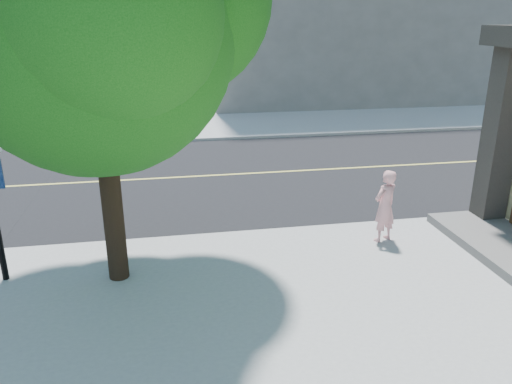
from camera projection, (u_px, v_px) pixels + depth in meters
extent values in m
plane|color=black|center=(47.00, 250.00, 10.29)|extent=(140.00, 140.00, 0.00)
cube|color=black|center=(80.00, 183.00, 14.46)|extent=(140.00, 9.00, 0.01)
cube|color=#A3A3A3|center=(334.00, 90.00, 32.47)|extent=(29.00, 25.00, 0.12)
cube|color=#35302B|center=(500.00, 132.00, 10.71)|extent=(0.55, 0.55, 4.20)
imported|color=pink|center=(385.00, 206.00, 10.23)|extent=(0.66, 0.57, 1.54)
cylinder|color=black|center=(110.00, 183.00, 8.42)|extent=(0.36, 0.36, 3.59)
sphere|color=#1E6917|center=(95.00, 36.00, 7.62)|extent=(4.38, 4.38, 4.38)
sphere|color=#1E6917|center=(113.00, 15.00, 6.57)|extent=(2.99, 2.99, 2.99)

